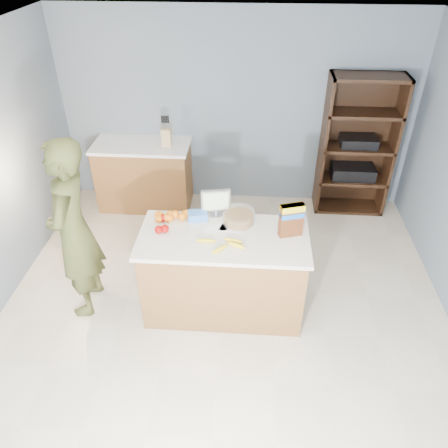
# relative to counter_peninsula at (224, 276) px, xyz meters

# --- Properties ---
(floor) EXTENTS (4.50, 5.00, 0.02)m
(floor) POSITION_rel_counter_peninsula_xyz_m (0.00, -0.30, -0.42)
(floor) COLOR beige
(floor) RESTS_ON ground
(walls) EXTENTS (4.52, 5.02, 2.51)m
(walls) POSITION_rel_counter_peninsula_xyz_m (0.00, -0.30, 1.24)
(walls) COLOR slate
(walls) RESTS_ON ground
(counter_peninsula) EXTENTS (1.56, 0.76, 0.90)m
(counter_peninsula) POSITION_rel_counter_peninsula_xyz_m (0.00, 0.00, 0.00)
(counter_peninsula) COLOR brown
(counter_peninsula) RESTS_ON ground
(back_cabinet) EXTENTS (1.24, 0.62, 0.90)m
(back_cabinet) POSITION_rel_counter_peninsula_xyz_m (-1.20, 1.90, 0.04)
(back_cabinet) COLOR brown
(back_cabinet) RESTS_ON ground
(shelving_unit) EXTENTS (0.90, 0.40, 1.80)m
(shelving_unit) POSITION_rel_counter_peninsula_xyz_m (1.55, 2.05, 0.45)
(shelving_unit) COLOR black
(shelving_unit) RESTS_ON ground
(person) EXTENTS (0.49, 0.70, 1.82)m
(person) POSITION_rel_counter_peninsula_xyz_m (-1.38, -0.03, 0.49)
(person) COLOR #3E421E
(person) RESTS_ON ground
(knife_block) EXTENTS (0.12, 0.10, 0.31)m
(knife_block) POSITION_rel_counter_peninsula_xyz_m (-0.86, 1.89, 0.60)
(knife_block) COLOR tan
(knife_block) RESTS_ON back_cabinet
(envelopes) EXTENTS (0.39, 0.19, 0.00)m
(envelopes) POSITION_rel_counter_peninsula_xyz_m (-0.01, 0.11, 0.49)
(envelopes) COLOR white
(envelopes) RESTS_ON counter_peninsula
(bananas) EXTENTS (0.46, 0.25, 0.04)m
(bananas) POSITION_rel_counter_peninsula_xyz_m (0.01, -0.14, 0.50)
(bananas) COLOR yellow
(bananas) RESTS_ON counter_peninsula
(apples) EXTENTS (0.13, 0.27, 0.08)m
(apples) POSITION_rel_counter_peninsula_xyz_m (-0.57, 0.07, 0.52)
(apples) COLOR #910907
(apples) RESTS_ON counter_peninsula
(oranges) EXTENTS (0.34, 0.18, 0.08)m
(oranges) POSITION_rel_counter_peninsula_xyz_m (-0.53, 0.23, 0.52)
(oranges) COLOR orange
(oranges) RESTS_ON counter_peninsula
(blue_carton) EXTENTS (0.20, 0.16, 0.08)m
(blue_carton) POSITION_rel_counter_peninsula_xyz_m (-0.27, 0.25, 0.52)
(blue_carton) COLOR blue
(blue_carton) RESTS_ON counter_peninsula
(salad_bowl) EXTENTS (0.30, 0.30, 0.13)m
(salad_bowl) POSITION_rel_counter_peninsula_xyz_m (0.13, 0.22, 0.54)
(salad_bowl) COLOR #267219
(salad_bowl) RESTS_ON counter_peninsula
(tv) EXTENTS (0.28, 0.12, 0.28)m
(tv) POSITION_rel_counter_peninsula_xyz_m (-0.10, 0.33, 0.64)
(tv) COLOR silver
(tv) RESTS_ON counter_peninsula
(cereal_box) EXTENTS (0.23, 0.14, 0.32)m
(cereal_box) POSITION_rel_counter_peninsula_xyz_m (0.60, 0.06, 0.67)
(cereal_box) COLOR #592B14
(cereal_box) RESTS_ON counter_peninsula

